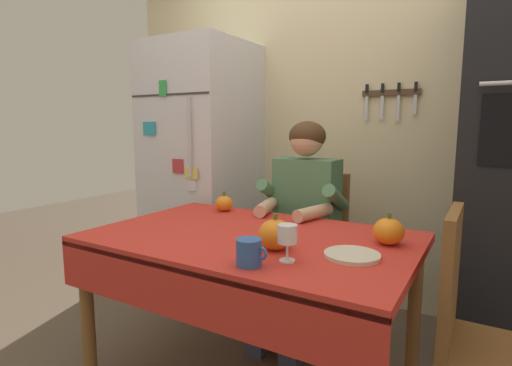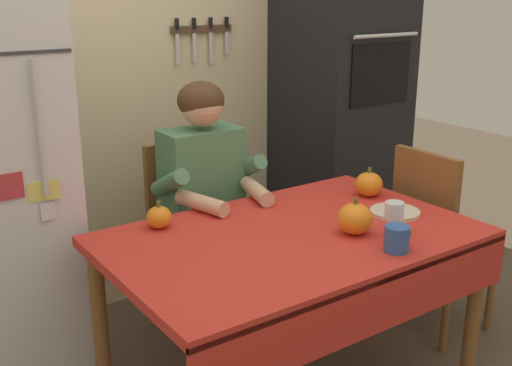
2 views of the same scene
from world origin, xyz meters
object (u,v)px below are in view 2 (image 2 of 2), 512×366
chair_right_side (435,235)px  pumpkin_large (159,217)px  wine_glass (394,212)px  pumpkin_small (355,219)px  coffee_mug (397,239)px  wall_oven (340,95)px  serving_tray (395,212)px  dining_table (295,255)px  chair_behind_person (191,229)px  seated_person (210,195)px  pumpkin_medium (369,184)px

chair_right_side → pumpkin_large: bearing=166.8°
chair_right_side → wine_glass: bearing=-155.4°
chair_right_side → wine_glass: (-0.61, -0.28, 0.32)m
wine_glass → pumpkin_small: 0.15m
coffee_mug → pumpkin_small: bearing=92.3°
wall_oven → pumpkin_large: wall_oven is taller
wall_oven → serving_tray: size_ratio=10.23×
wine_glass → pumpkin_large: size_ratio=1.23×
coffee_mug → wine_glass: 0.15m
dining_table → chair_behind_person: (-0.02, 0.79, -0.14)m
chair_right_side → dining_table: bearing=-176.2°
chair_behind_person → coffee_mug: 1.17m
pumpkin_small → chair_right_side: bearing=13.9°
chair_right_side → serving_tray: 0.50m
seated_person → chair_behind_person: bearing=90.0°
coffee_mug → wine_glass: wine_glass is taller
pumpkin_large → serving_tray: size_ratio=0.53×
chair_behind_person → chair_right_side: (0.92, -0.73, 0.00)m
seated_person → pumpkin_medium: size_ratio=9.46×
wall_oven → dining_table: 1.45m
serving_tray → chair_behind_person: bearing=120.4°
seated_person → pumpkin_medium: seated_person is taller
seated_person → wine_glass: size_ratio=9.25×
wall_oven → dining_table: size_ratio=1.50×
wall_oven → chair_behind_person: bearing=-173.0°
pumpkin_medium → wall_oven: bearing=56.5°
seated_person → chair_right_side: 1.09m
pumpkin_small → serving_tray: 0.30m
wine_glass → pumpkin_medium: (0.26, 0.39, -0.04)m
wall_oven → chair_right_side: size_ratio=2.26×
pumpkin_medium → pumpkin_small: size_ratio=0.93×
dining_table → pumpkin_large: size_ratio=12.78×
pumpkin_medium → serving_tray: 0.25m
seated_person → pumpkin_large: bearing=-147.1°
dining_table → seated_person: size_ratio=1.12×
dining_table → coffee_mug: coffee_mug is taller
wall_oven → chair_behind_person: (-1.07, -0.13, -0.54)m
chair_behind_person → serving_tray: bearing=-59.6°
seated_person → pumpkin_small: 0.75m
dining_table → chair_behind_person: 0.81m
pumpkin_medium → chair_behind_person: bearing=133.0°
wall_oven → chair_right_side: wall_oven is taller
pumpkin_small → pumpkin_medium: bearing=38.8°
wall_oven → pumpkin_small: size_ratio=14.77×
wall_oven → pumpkin_small: 1.37m
wall_oven → pumpkin_large: size_ratio=19.17×
chair_right_side → serving_tray: (-0.42, -0.11, 0.24)m
pumpkin_small → chair_behind_person: bearing=103.0°
pumpkin_small → coffee_mug: bearing=-87.7°
chair_right_side → coffee_mug: chair_right_side is taller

